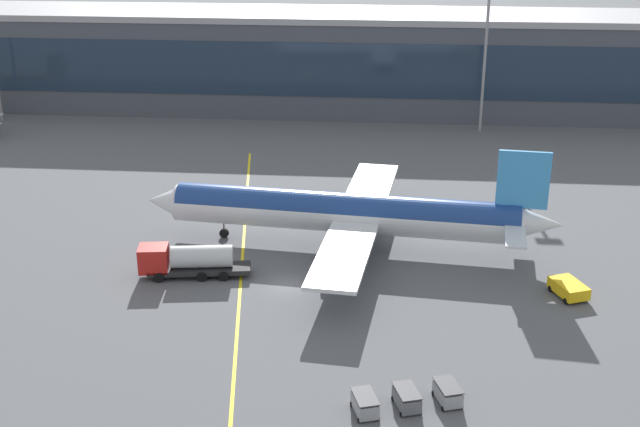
{
  "coord_description": "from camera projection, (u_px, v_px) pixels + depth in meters",
  "views": [
    {
      "loc": [
        9.37,
        -71.84,
        36.08
      ],
      "look_at": [
        2.39,
        7.72,
        4.5
      ],
      "focal_mm": 46.98,
      "sensor_mm": 36.0,
      "label": 1
    }
  ],
  "objects": [
    {
      "name": "ground_plane",
      "position": [
        288.0,
        285.0,
        80.58
      ],
      "size": [
        700.0,
        700.0,
        0.0
      ],
      "primitive_type": "plane",
      "color": "#515459"
    },
    {
      "name": "baggage_cart_1",
      "position": [
        407.0,
        398.0,
        61.56
      ],
      "size": [
        2.29,
        2.99,
        1.48
      ],
      "color": "#595B60",
      "rests_on": "ground_plane"
    },
    {
      "name": "pushback_tug",
      "position": [
        568.0,
        288.0,
        78.25
      ],
      "size": [
        3.56,
        4.39,
        1.4
      ],
      "color": "yellow",
      "rests_on": "ground_plane"
    },
    {
      "name": "fuel_tanker",
      "position": [
        187.0,
        260.0,
        81.83
      ],
      "size": [
        11.05,
        4.01,
        3.25
      ],
      "color": "#232326",
      "rests_on": "ground_plane"
    },
    {
      "name": "main_airliner",
      "position": [
        347.0,
        213.0,
        87.71
      ],
      "size": [
        44.31,
        35.22,
        11.67
      ],
      "color": "silver",
      "rests_on": "ground_plane"
    },
    {
      "name": "apron_lead_in_line",
      "position": [
        241.0,
        274.0,
        82.83
      ],
      "size": [
        11.77,
        79.22,
        0.01
      ],
      "primitive_type": "cube",
      "rotation": [
        0.0,
        0.0,
        0.14
      ],
      "color": "yellow",
      "rests_on": "ground_plane"
    },
    {
      "name": "terminal_building",
      "position": [
        339.0,
        61.0,
        140.62
      ],
      "size": [
        157.82,
        17.33,
        16.39
      ],
      "color": "#424751",
      "rests_on": "ground_plane"
    },
    {
      "name": "baggage_cart_2",
      "position": [
        448.0,
        393.0,
        62.22
      ],
      "size": [
        2.29,
        2.99,
        1.48
      ],
      "color": "gray",
      "rests_on": "ground_plane"
    },
    {
      "name": "apron_light_mast_1",
      "position": [
        487.0,
        33.0,
        125.12
      ],
      "size": [
        2.8,
        0.5,
        26.35
      ],
      "color": "gray",
      "rests_on": "ground_plane"
    },
    {
      "name": "baggage_cart_0",
      "position": [
        365.0,
        404.0,
        60.89
      ],
      "size": [
        2.29,
        2.99,
        1.48
      ],
      "color": "gray",
      "rests_on": "ground_plane"
    }
  ]
}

